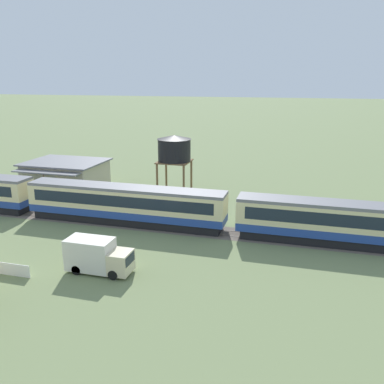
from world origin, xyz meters
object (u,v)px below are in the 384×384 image
(passenger_train, at_px, (234,212))
(water_tower, at_px, (174,149))
(delivery_truck_cream, at_px, (97,256))
(station_building, at_px, (66,174))

(passenger_train, bearing_deg, water_tower, 130.44)
(water_tower, relative_size, delivery_truck_cream, 1.50)
(passenger_train, relative_size, station_building, 8.50)
(station_building, xyz_separation_m, delivery_truck_cream, (17.21, -22.93, -0.53))
(passenger_train, bearing_deg, station_building, 156.12)
(passenger_train, relative_size, water_tower, 11.37)
(station_building, bearing_deg, passenger_train, -23.88)
(station_building, height_order, delivery_truck_cream, station_building)
(water_tower, height_order, delivery_truck_cream, water_tower)
(water_tower, bearing_deg, passenger_train, -49.56)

